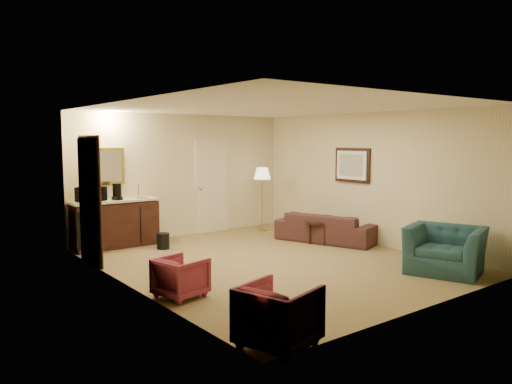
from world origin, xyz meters
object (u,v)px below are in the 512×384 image
Objects in this scene: rose_chair_far at (279,313)px; waste_bin at (163,241)px; coffee_table at (322,232)px; coffee_maker at (117,192)px; teal_armchair at (445,242)px; sofa at (326,223)px; wetbar_cabinet at (115,223)px; rose_chair_near at (181,275)px; microwave at (91,193)px; floor_lamp at (262,199)px.

waste_bin is at bearing -29.54° from rose_chair_far.
coffee_maker is (-3.42, 2.07, 0.85)m from coffee_table.
teal_armchair is 3.51× the size of coffee_maker.
rose_chair_far is at bearing -90.61° from coffee_maker.
sofa is at bearing -66.37° from rose_chair_far.
wetbar_cabinet is at bearing 148.22° from coffee_table.
coffee_maker is at bearing 133.43° from waste_bin.
rose_chair_far is at bearing -139.42° from coffee_table.
coffee_table is at bearing -26.27° from coffee_maker.
rose_chair_far is (-3.88, -0.60, -0.13)m from teal_armchair.
wetbar_cabinet is 3.56m from rose_chair_near.
sofa is at bearing -24.94° from coffee_maker.
rose_chair_far is 5.53m from coffee_maker.
rose_chair_far is at bearing -101.00° from teal_armchair.
coffee_table is 2.60× the size of waste_bin.
coffee_maker reaches higher than waste_bin.
coffee_table is 1.61× the size of microwave.
teal_armchair is at bearing -55.54° from wetbar_cabinet.
wetbar_cabinet reaches higher than coffee_table.
floor_lamp is 2.79m from waste_bin.
coffee_maker is at bearing 148.79° from coffee_table.
teal_armchair is 1.57× the size of rose_chair_far.
sofa is 2.81m from teal_armchair.
rose_chair_near is at bearing -16.07° from rose_chair_far.
rose_chair_far is (-4.10, -3.40, -0.04)m from sofa.
coffee_table is (3.95, 1.38, -0.07)m from rose_chair_near.
rose_chair_far is at bearing -109.82° from microwave.
microwave is (-3.82, 4.93, 0.60)m from teal_armchair.
coffee_maker is at bearing -165.23° from teal_armchair.
microwave is at bearing 151.12° from coffee_table.
waste_bin is 0.62× the size of microwave.
rose_chair_near is 3.61m from microwave.
coffee_maker is (0.03, -0.07, 0.62)m from wetbar_cabinet.
floor_lamp reaches higher than waste_bin.
teal_armchair is at bearing -97.27° from rose_chair_far.
coffee_maker reaches higher than rose_chair_far.
waste_bin is (1.15, 4.80, -0.20)m from rose_chair_far.
rose_chair_near is (-0.50, -3.52, -0.16)m from wetbar_cabinet.
coffee_maker is at bearing -21.62° from rose_chair_far.
microwave is (-3.79, 0.33, 0.36)m from floor_lamp.
waste_bin is 0.95× the size of coffee_maker.
wetbar_cabinet is 5.97m from teal_armchair.
microwave is at bearing 42.51° from sofa.
waste_bin is at bearing -41.63° from coffee_maker.
microwave reaches higher than waste_bin.
sofa is 4.33m from rose_chair_near.
waste_bin is (0.65, -0.72, -0.31)m from wetbar_cabinet.
rose_chair_near is at bearing 89.10° from sofa.
microwave reaches higher than sofa.
floor_lamp is (-0.10, 1.82, 0.50)m from coffee_table.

